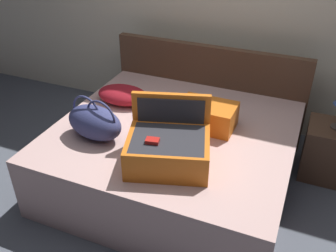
% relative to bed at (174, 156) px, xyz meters
% --- Properties ---
extents(ground_plane, '(12.00, 12.00, 0.00)m').
position_rel_bed_xyz_m(ground_plane, '(0.00, -0.40, -0.27)').
color(ground_plane, '#4C515B').
extents(bed, '(1.87, 1.72, 0.54)m').
position_rel_bed_xyz_m(bed, '(0.00, 0.00, 0.00)').
color(bed, '#BC9993').
rests_on(bed, ground).
extents(headboard, '(1.91, 0.08, 0.93)m').
position_rel_bed_xyz_m(headboard, '(0.00, 0.90, 0.20)').
color(headboard, '#4C3323').
rests_on(headboard, ground).
extents(hard_case_large, '(0.67, 0.61, 0.43)m').
position_rel_bed_xyz_m(hard_case_large, '(0.12, -0.42, 0.40)').
color(hard_case_large, '#D16619').
rests_on(hard_case_large, bed).
extents(hard_case_medium, '(0.45, 0.33, 0.20)m').
position_rel_bed_xyz_m(hard_case_medium, '(0.23, 0.14, 0.37)').
color(hard_case_medium, '#D16619').
rests_on(hard_case_medium, bed).
extents(duffel_bag, '(0.51, 0.34, 0.34)m').
position_rel_bed_xyz_m(duffel_bag, '(-0.51, -0.34, 0.40)').
color(duffel_bag, navy).
rests_on(duffel_bag, bed).
extents(pillow_near_headboard, '(0.48, 0.32, 0.15)m').
position_rel_bed_xyz_m(pillow_near_headboard, '(-0.59, 0.24, 0.34)').
color(pillow_near_headboard, maroon).
rests_on(pillow_near_headboard, bed).
extents(nightstand, '(0.44, 0.40, 0.49)m').
position_rel_bed_xyz_m(nightstand, '(1.21, 0.61, -0.02)').
color(nightstand, '#4C3323').
rests_on(nightstand, ground).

